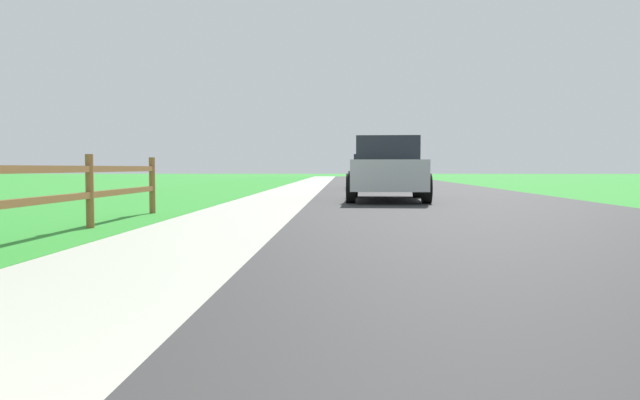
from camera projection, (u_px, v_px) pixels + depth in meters
name	position (u px, v px, depth m)	size (l,w,h in m)	color
ground_plane	(323.00, 189.00, 24.75)	(120.00, 120.00, 0.00)	green
road_asphalt	(406.00, 187.00, 26.60)	(7.00, 66.00, 0.01)	#2E2E2E
curb_concrete	(254.00, 187.00, 26.86)	(6.00, 66.00, 0.01)	#ABAE9C
grass_verge	(220.00, 187.00, 26.92)	(5.00, 66.00, 0.00)	green
parked_suv_silver	(387.00, 168.00, 16.35)	(2.14, 4.77, 1.64)	#B7BABF
parked_car_blue	(374.00, 171.00, 25.12)	(2.06, 4.38, 1.37)	navy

